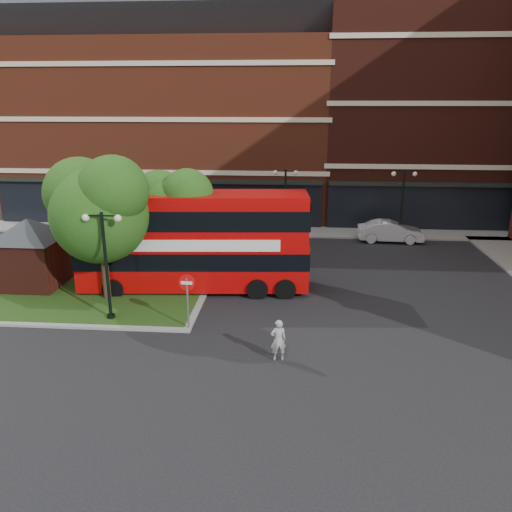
# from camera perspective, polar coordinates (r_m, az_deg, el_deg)

# --- Properties ---
(ground) EXTENTS (120.00, 120.00, 0.00)m
(ground) POSITION_cam_1_polar(r_m,az_deg,el_deg) (22.20, -2.81, -8.04)
(ground) COLOR black
(ground) RESTS_ON ground
(pavement_far) EXTENTS (44.00, 3.00, 0.12)m
(pavement_far) POSITION_cam_1_polar(r_m,az_deg,el_deg) (37.68, 0.29, 2.88)
(pavement_far) COLOR slate
(pavement_far) RESTS_ON ground
(terrace_far_left) EXTENTS (26.00, 12.00, 14.00)m
(terrace_far_left) POSITION_cam_1_polar(r_m,az_deg,el_deg) (45.20, -9.46, 14.01)
(terrace_far_left) COLOR maroon
(terrace_far_left) RESTS_ON ground
(terrace_far_right) EXTENTS (18.00, 12.00, 16.00)m
(terrace_far_right) POSITION_cam_1_polar(r_m,az_deg,el_deg) (45.35, 19.60, 14.54)
(terrace_far_right) COLOR #471911
(terrace_far_right) RESTS_ON ground
(traffic_island) EXTENTS (12.60, 7.60, 0.15)m
(traffic_island) POSITION_cam_1_polar(r_m,az_deg,el_deg) (26.94, -19.18, -4.17)
(traffic_island) COLOR gray
(traffic_island) RESTS_ON ground
(kiosk) EXTENTS (6.51, 6.51, 3.60)m
(kiosk) POSITION_cam_1_polar(r_m,az_deg,el_deg) (28.41, -24.41, 1.12)
(kiosk) COLOR #471911
(kiosk) RESTS_ON traffic_island
(tree_island_west) EXTENTS (5.40, 4.71, 7.21)m
(tree_island_west) POSITION_cam_1_polar(r_m,az_deg,el_deg) (24.72, -17.64, 5.55)
(tree_island_west) COLOR #2D2116
(tree_island_west) RESTS_ON ground
(tree_island_east) EXTENTS (4.46, 3.90, 6.29)m
(tree_island_east) POSITION_cam_1_polar(r_m,az_deg,el_deg) (26.23, -9.39, 5.55)
(tree_island_east) COLOR #2D2116
(tree_island_east) RESTS_ON ground
(lamp_island) EXTENTS (1.72, 0.36, 5.00)m
(lamp_island) POSITION_cam_1_polar(r_m,az_deg,el_deg) (22.67, -16.79, -0.56)
(lamp_island) COLOR black
(lamp_island) RESTS_ON ground
(lamp_far_left) EXTENTS (1.72, 0.36, 5.00)m
(lamp_far_left) POSITION_cam_1_polar(r_m,az_deg,el_deg) (35.02, 3.35, 6.37)
(lamp_far_left) COLOR black
(lamp_far_left) RESTS_ON ground
(lamp_far_right) EXTENTS (1.72, 0.36, 5.00)m
(lamp_far_right) POSITION_cam_1_polar(r_m,az_deg,el_deg) (35.79, 16.33, 5.94)
(lamp_far_right) COLOR black
(lamp_far_right) RESTS_ON ground
(bus) EXTENTS (11.84, 3.52, 4.46)m
(bus) POSITION_cam_1_polar(r_m,az_deg,el_deg) (25.67, -7.16, 2.37)
(bus) COLOR #AD0607
(bus) RESTS_ON ground
(woman) EXTENTS (0.68, 0.52, 1.66)m
(woman) POSITION_cam_1_polar(r_m,az_deg,el_deg) (19.20, 2.56, -9.57)
(woman) COLOR #9C9D9F
(woman) RESTS_ON ground
(car_silver) EXTENTS (3.67, 1.56, 1.24)m
(car_silver) POSITION_cam_1_polar(r_m,az_deg,el_deg) (37.36, -4.10, 3.59)
(car_silver) COLOR #ACB0B4
(car_silver) RESTS_ON ground
(car_white) EXTENTS (4.53, 1.73, 1.47)m
(car_white) POSITION_cam_1_polar(r_m,az_deg,el_deg) (36.12, 15.09, 2.73)
(car_white) COLOR silver
(car_white) RESTS_ON ground
(no_entry_sign) EXTENTS (0.70, 0.11, 2.55)m
(no_entry_sign) POSITION_cam_1_polar(r_m,az_deg,el_deg) (21.32, -7.87, -3.98)
(no_entry_sign) COLOR slate
(no_entry_sign) RESTS_ON ground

